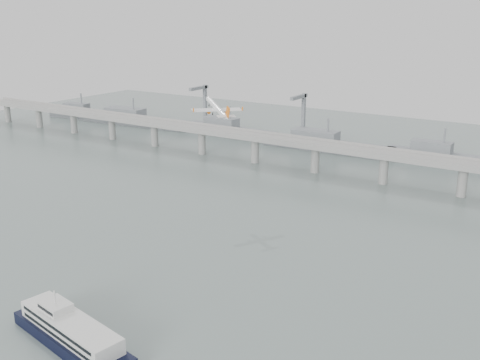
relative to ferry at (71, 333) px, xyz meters
The scene contains 5 objects.
ground 42.91m from the ferry, 81.62° to the left, with size 900.00×900.00×0.00m, color slate.
bridge 242.59m from the ferry, 88.80° to the left, with size 800.00×22.00×23.90m.
distant_fleet 341.56m from the ferry, 115.89° to the left, with size 453.00×60.90×40.00m.
ferry is the anchor object (origin of this frame).
airliner 152.90m from the ferry, 104.29° to the left, with size 28.59×27.37×10.99m.
Camera 1 is at (134.06, -152.62, 110.69)m, focal length 42.00 mm.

